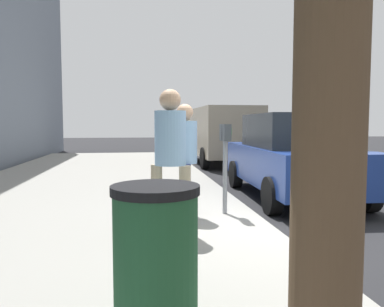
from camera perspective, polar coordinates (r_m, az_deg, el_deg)
The scene contains 8 objects.
ground_plane at distance 5.69m, azimuth 11.45°, elevation -11.59°, with size 80.00×80.00×0.00m, color #232326.
sidewalk_slab at distance 5.48m, azimuth -20.31°, elevation -11.57°, with size 28.00×6.00×0.15m, color gray.
parking_meter at distance 5.97m, azimuth 5.00°, elevation 0.62°, with size 0.36×0.12×1.41m.
pedestrian_at_meter at distance 5.80m, azimuth -1.07°, elevation 0.39°, with size 0.52×0.37×1.71m.
pedestrian_bystander at distance 4.90m, azimuth -3.26°, elevation 0.90°, with size 0.40×0.50×1.86m.
parked_sedan_near at distance 8.24m, azimuth 14.80°, elevation -0.36°, with size 4.46×2.09×1.77m.
parked_van_far at distance 15.02m, azimuth 4.25°, elevation 3.24°, with size 5.23×2.18×2.18m.
trash_bin at distance 2.64m, azimuth -5.45°, elevation -15.59°, with size 0.59×0.59×1.01m.
Camera 1 is at (-5.15, 1.84, 1.56)m, focal length 35.63 mm.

